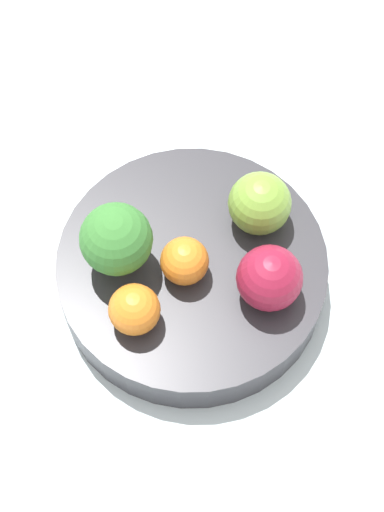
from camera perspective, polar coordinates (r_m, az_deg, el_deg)
ground_plane at (r=0.77m, az=0.00°, el=-2.45°), size 6.00×6.00×0.00m
table_surface at (r=0.76m, az=0.00°, el=-2.13°), size 1.20×1.20×0.02m
bowl at (r=0.73m, az=0.00°, el=-1.11°), size 0.23×0.23×0.04m
broccoli at (r=0.68m, az=-5.07°, el=1.07°), size 0.06×0.06×0.07m
apple_red at (r=0.71m, az=4.53°, el=3.51°), size 0.05×0.05×0.05m
apple_green at (r=0.68m, az=5.19°, el=-1.48°), size 0.05×0.05×0.05m
orange_front at (r=0.67m, az=-3.86°, el=-3.58°), size 0.04×0.04×0.04m
orange_back at (r=0.69m, az=-0.50°, el=-0.34°), size 0.04×0.04×0.04m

